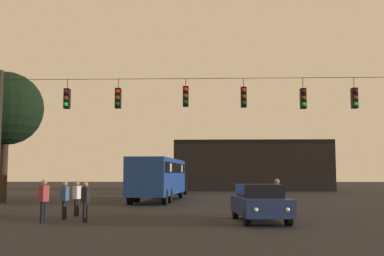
# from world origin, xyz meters

# --- Properties ---
(ground_plane) EXTENTS (168.00, 168.00, 0.00)m
(ground_plane) POSITION_xyz_m (0.00, 24.50, 0.00)
(ground_plane) COLOR black
(ground_plane) RESTS_ON ground
(overhead_signal_span) EXTENTS (20.21, 0.44, 6.88)m
(overhead_signal_span) POSITION_xyz_m (0.05, 15.37, 4.21)
(overhead_signal_span) COLOR black
(overhead_signal_span) RESTS_ON ground
(city_bus) EXTENTS (3.22, 11.14, 3.00)m
(city_bus) POSITION_xyz_m (-3.58, 27.47, 1.87)
(city_bus) COLOR navy
(city_bus) RESTS_ON ground
(car_near_right) EXTENTS (2.18, 4.46, 1.52)m
(car_near_right) POSITION_xyz_m (2.05, 12.95, 0.80)
(car_near_right) COLOR navy
(car_near_right) RESTS_ON ground
(car_far_left) EXTENTS (1.93, 4.38, 1.52)m
(car_far_left) POSITION_xyz_m (-3.01, 39.21, 0.80)
(car_far_left) COLOR black
(car_far_left) RESTS_ON ground
(pedestrian_crossing_left) EXTENTS (0.27, 0.38, 1.71)m
(pedestrian_crossing_left) POSITION_xyz_m (3.19, 15.76, 0.97)
(pedestrian_crossing_left) COLOR black
(pedestrian_crossing_left) RESTS_ON ground
(pedestrian_crossing_center) EXTENTS (0.34, 0.42, 1.60)m
(pedestrian_crossing_center) POSITION_xyz_m (-6.09, 15.25, 0.90)
(pedestrian_crossing_center) COLOR black
(pedestrian_crossing_center) RESTS_ON ground
(pedestrian_crossing_right) EXTENTS (0.35, 0.42, 1.71)m
(pedestrian_crossing_right) POSITION_xyz_m (-6.56, 12.20, 0.97)
(pedestrian_crossing_right) COLOR black
(pedestrian_crossing_right) RESTS_ON ground
(pedestrian_near_bus) EXTENTS (0.29, 0.39, 1.62)m
(pedestrian_near_bus) POSITION_xyz_m (-6.18, 13.68, 0.91)
(pedestrian_near_bus) COLOR black
(pedestrian_near_bus) RESTS_ON ground
(pedestrian_trailing) EXTENTS (0.27, 0.38, 1.61)m
(pedestrian_trailing) POSITION_xyz_m (-5.02, 12.67, 0.91)
(pedestrian_trailing) COLOR black
(pedestrian_trailing) RESTS_ON ground
(corner_building) EXTENTS (18.05, 8.79, 5.79)m
(corner_building) POSITION_xyz_m (5.15, 50.43, 2.90)
(corner_building) COLOR black
(corner_building) RESTS_ON ground
(tree_left_silhouette) EXTENTS (5.03, 5.03, 8.92)m
(tree_left_silhouette) POSITION_xyz_m (-13.86, 24.91, 6.37)
(tree_left_silhouette) COLOR #2D2116
(tree_left_silhouette) RESTS_ON ground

